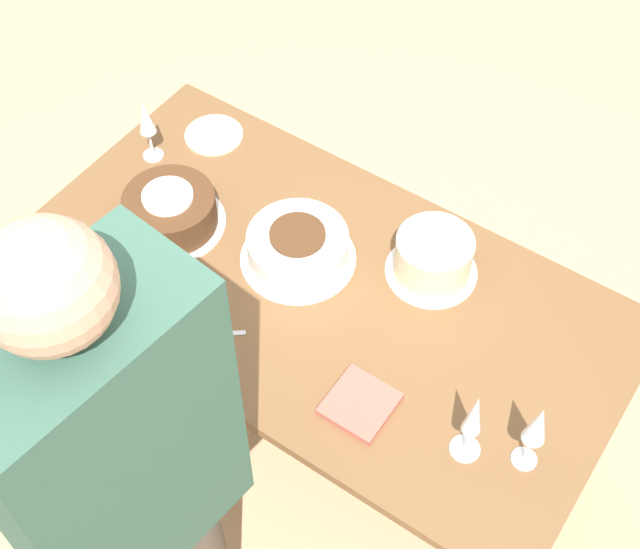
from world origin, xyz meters
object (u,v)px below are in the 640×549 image
Objects in this scene: cake_front_chocolate at (170,211)px; wine_glass_far at (537,427)px; cake_center_white at (298,247)px; person_cutting at (124,479)px; wine_glass_extra at (146,121)px; wine_glass_near at (474,418)px; cake_back_decorated at (433,257)px.

wine_glass_far is at bearing -4.71° from cake_front_chocolate.
cake_front_chocolate is 1.26× the size of wine_glass_far.
person_cutting reaches higher than cake_center_white.
wine_glass_far is 0.13× the size of person_cutting.
cake_center_white is 0.17× the size of person_cutting.
wine_glass_far is at bearing -11.07° from wine_glass_extra.
person_cutting is (0.17, -0.77, 0.25)m from cake_center_white.
cake_center_white is 0.65m from wine_glass_near.
wine_glass_near reaches higher than cake_back_decorated.
cake_back_decorated is 0.49m from wine_glass_near.
wine_glass_near is 1.17× the size of wine_glass_extra.
cake_front_chocolate is 0.27m from wine_glass_extra.
wine_glass_far is 0.82m from person_cutting.
wine_glass_far is (1.06, -0.09, 0.10)m from cake_front_chocolate.
cake_center_white is 1.32× the size of wine_glass_near.
cake_back_decorated is 1.05× the size of wine_glass_far.
wine_glass_extra is (-0.21, 0.16, 0.08)m from cake_front_chocolate.
wine_glass_far reaches higher than cake_front_chocolate.
person_cutting is at bearing -97.79° from cake_back_decorated.
cake_center_white is 0.35m from cake_front_chocolate.
person_cutting reaches higher than wine_glass_far.
wine_glass_extra is at bearing 172.57° from cake_center_white.
wine_glass_extra is at bearing 165.43° from wine_glass_near.
cake_back_decorated is at bearing 27.10° from cake_center_white.
wine_glass_near is 1.18m from wine_glass_extra.
person_cutting is at bearing -77.30° from cake_center_white.
cake_center_white is at bearing 19.02° from person_cutting.
wine_glass_extra is (-0.84, -0.08, 0.07)m from cake_back_decorated.
wine_glass_extra is at bearing 168.93° from wine_glass_far.
wine_glass_near is at bearing -8.35° from cake_front_chocolate.
cake_front_chocolate is 1.06m from wine_glass_far.
wine_glass_far is 1.29m from wine_glass_extra.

